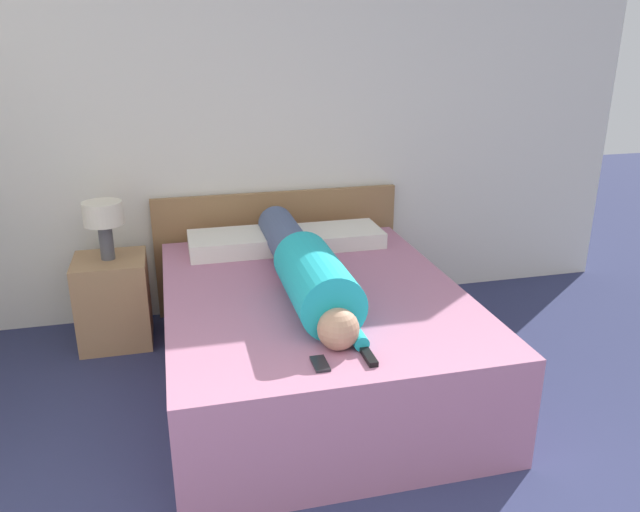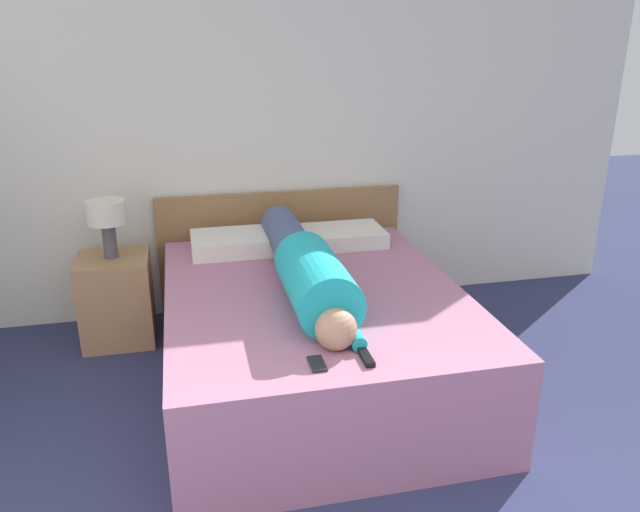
# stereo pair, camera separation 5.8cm
# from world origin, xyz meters

# --- Properties ---
(wall_back) EXTENTS (5.49, 0.06, 2.60)m
(wall_back) POSITION_xyz_m (0.00, 3.56, 1.30)
(wall_back) COLOR silver
(wall_back) RESTS_ON ground_plane
(bed) EXTENTS (1.60, 1.99, 0.57)m
(bed) POSITION_xyz_m (0.13, 2.40, 0.29)
(bed) COLOR #B2708E
(bed) RESTS_ON ground_plane
(headboard) EXTENTS (1.72, 0.04, 0.86)m
(headboard) POSITION_xyz_m (0.13, 3.49, 0.43)
(headboard) COLOR olive
(headboard) RESTS_ON ground_plane
(nightstand) EXTENTS (0.44, 0.42, 0.57)m
(nightstand) POSITION_xyz_m (-1.00, 3.18, 0.29)
(nightstand) COLOR #A37A51
(nightstand) RESTS_ON ground_plane
(table_lamp) EXTENTS (0.24, 0.24, 0.37)m
(table_lamp) POSITION_xyz_m (-1.00, 3.18, 0.84)
(table_lamp) COLOR #4C4C51
(table_lamp) RESTS_ON nightstand
(person_lying) EXTENTS (0.32, 1.68, 0.32)m
(person_lying) POSITION_xyz_m (0.08, 2.39, 0.71)
(person_lying) COLOR tan
(person_lying) RESTS_ON bed
(pillow_near_headboard) EXTENTS (0.62, 0.38, 0.11)m
(pillow_near_headboard) POSITION_xyz_m (-0.20, 3.13, 0.63)
(pillow_near_headboard) COLOR silver
(pillow_near_headboard) RESTS_ON bed
(pillow_second) EXTENTS (0.59, 0.38, 0.10)m
(pillow_second) POSITION_xyz_m (0.45, 3.13, 0.62)
(pillow_second) COLOR silver
(pillow_second) RESTS_ON bed
(tv_remote) EXTENTS (0.04, 0.15, 0.02)m
(tv_remote) POSITION_xyz_m (0.18, 1.59, 0.59)
(tv_remote) COLOR black
(tv_remote) RESTS_ON bed
(cell_phone) EXTENTS (0.06, 0.13, 0.01)m
(cell_phone) POSITION_xyz_m (-0.04, 1.60, 0.58)
(cell_phone) COLOR black
(cell_phone) RESTS_ON bed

